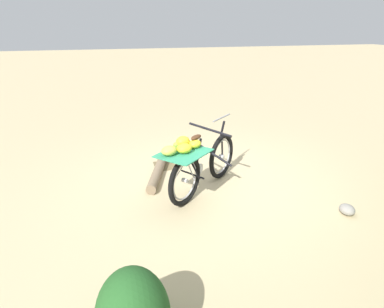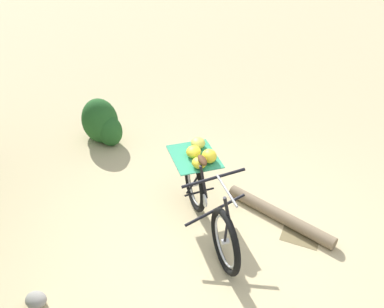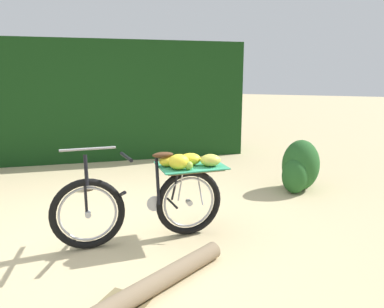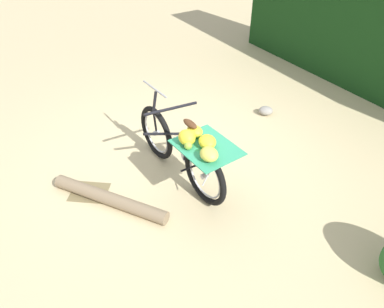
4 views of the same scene
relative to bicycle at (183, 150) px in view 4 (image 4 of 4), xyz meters
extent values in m
plane|color=#C6B284|center=(-0.05, 0.39, -0.49)|extent=(60.00, 60.00, 0.00)
torus|color=black|center=(-0.42, 0.49, -0.12)|extent=(0.54, 0.59, 0.73)
torus|color=#B7B7BC|center=(-0.42, 0.49, -0.12)|extent=(0.39, 0.44, 0.57)
cylinder|color=#B7B7BC|center=(-0.42, 0.49, -0.12)|extent=(0.10, 0.10, 0.06)
torus|color=black|center=(0.27, -0.29, -0.12)|extent=(0.54, 0.59, 0.73)
torus|color=#B7B7BC|center=(0.27, -0.29, -0.12)|extent=(0.39, 0.44, 0.57)
cylinder|color=#B7B7BC|center=(0.27, -0.29, -0.12)|extent=(0.10, 0.10, 0.06)
cylinder|color=black|center=(-0.21, 0.25, 0.04)|extent=(0.55, 0.49, 0.30)
cylinder|color=black|center=(-0.16, 0.20, 0.43)|extent=(0.56, 0.50, 0.11)
cylinder|color=black|center=(0.05, -0.04, 0.15)|extent=(0.11, 0.10, 0.49)
cylinder|color=black|center=(0.15, -0.15, -0.11)|extent=(0.30, 0.27, 0.05)
cylinder|color=black|center=(0.17, -0.18, 0.10)|extent=(0.26, 0.23, 0.47)
cylinder|color=black|center=(-0.43, 0.50, 0.03)|extent=(0.05, 0.05, 0.30)
cylinder|color=black|center=(-0.42, 0.48, 0.32)|extent=(0.10, 0.09, 0.30)
cylinder|color=gray|center=(-0.40, 0.46, 0.53)|extent=(0.36, 0.41, 0.02)
ellipsoid|color=#4C2D19|center=(0.09, -0.08, 0.42)|extent=(0.21, 0.22, 0.06)
cylinder|color=#B7B7BC|center=(0.02, -0.01, -0.09)|extent=(0.12, 0.13, 0.16)
cylinder|color=#B7B7BC|center=(0.21, -0.22, 0.07)|extent=(0.16, 0.15, 0.39)
cylinder|color=#B7B7BC|center=(0.35, -0.38, 0.07)|extent=(0.19, 0.17, 0.39)
cube|color=brown|center=(0.29, -0.31, 0.27)|extent=(0.73, 0.74, 0.02)
cube|color=#33936B|center=(0.29, -0.31, 0.29)|extent=(0.86, 0.87, 0.01)
ellipsoid|color=yellow|center=(0.29, -0.30, 0.35)|extent=(0.24, 0.26, 0.13)
ellipsoid|color=yellow|center=(0.14, -0.12, 0.35)|extent=(0.25, 0.25, 0.11)
ellipsoid|color=yellow|center=(0.08, -0.27, 0.37)|extent=(0.26, 0.27, 0.16)
ellipsoid|color=#CCC64C|center=(0.33, -0.51, 0.35)|extent=(0.26, 0.27, 0.13)
sphere|color=#8CAD38|center=(0.10, -0.37, 0.34)|extent=(0.09, 0.09, 0.09)
cylinder|color=#7F6B51|center=(-0.81, -0.48, -0.41)|extent=(1.45, 0.62, 0.16)
ellipsoid|color=gray|center=(1.11, 1.72, -0.42)|extent=(0.22, 0.18, 0.14)
cube|color=olive|center=(-1.12, -0.32, -0.49)|extent=(0.44, 0.36, 0.01)
camera|label=1|loc=(4.24, -1.28, 1.89)|focal=31.01mm
camera|label=2|loc=(-1.28, 3.29, 2.85)|focal=35.92mm
camera|label=3|loc=(-3.05, -1.75, 1.21)|focal=33.26mm
camera|label=4|loc=(0.45, -3.35, 2.54)|focal=33.71mm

